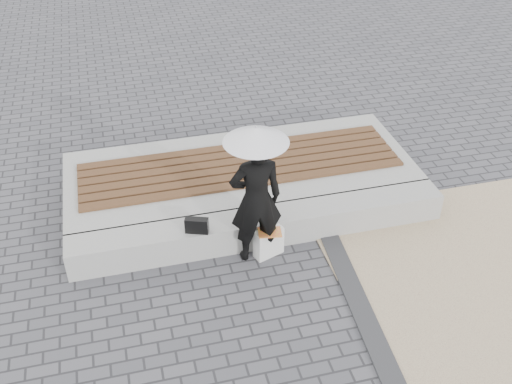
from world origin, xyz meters
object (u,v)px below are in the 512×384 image
woman (256,199)px  handbag (197,225)px  parasol (256,135)px  canvas_tote (269,242)px  seating_ledge (262,227)px

woman → handbag: (-0.72, 0.17, -0.39)m
woman → parasol: parasol is taller
parasol → handbag: (-0.72, 0.17, -1.29)m
woman → canvas_tote: (0.16, -0.02, -0.69)m
seating_ledge → canvas_tote: (0.01, -0.32, -0.00)m
seating_ledge → parasol: bearing=-116.9°
seating_ledge → parasol: (-0.15, -0.30, 1.59)m
seating_ledge → woman: woman is taller
handbag → canvas_tote: bearing=7.9°
woman → parasol: (0.00, 0.00, 0.90)m
handbag → canvas_tote: (0.88, -0.19, -0.30)m
parasol → handbag: parasol is taller
woman → handbag: size_ratio=6.15×
woman → handbag: woman is taller
parasol → canvas_tote: bearing=-8.8°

